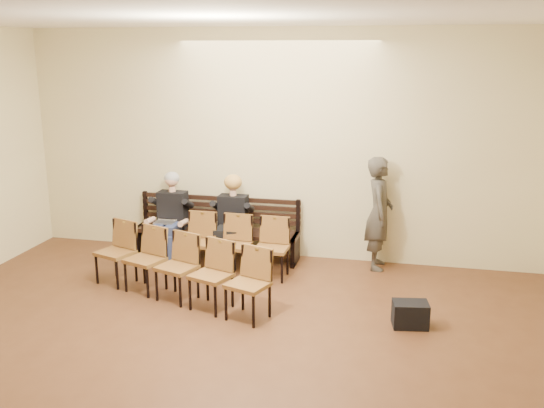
{
  "coord_description": "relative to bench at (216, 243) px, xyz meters",
  "views": [
    {
      "loc": [
        1.96,
        -3.96,
        3.19
      ],
      "look_at": [
        0.14,
        4.05,
        1.07
      ],
      "focal_mm": 40.0,
      "sensor_mm": 36.0,
      "label": 1
    }
  ],
  "objects": [
    {
      "name": "water_bottle",
      "position": [
        0.46,
        -0.41,
        0.33
      ],
      "size": [
        0.08,
        0.08,
        0.21
      ],
      "primitive_type": "cylinder",
      "rotation": [
        0.0,
        0.0,
        0.26
      ],
      "color": "silver",
      "rests_on": "bench"
    },
    {
      "name": "seated_woman",
      "position": [
        0.29,
        -0.12,
        0.4
      ],
      "size": [
        0.54,
        0.75,
        1.25
      ],
      "primitive_type": null,
      "color": "black",
      "rests_on": "ground"
    },
    {
      "name": "laptop",
      "position": [
        -0.74,
        -0.25,
        0.34
      ],
      "size": [
        0.35,
        0.3,
        0.22
      ],
      "primitive_type": "cube",
      "rotation": [
        0.0,
        0.0,
        0.2
      ],
      "color": "#BBBBC0",
      "rests_on": "bench"
    },
    {
      "name": "chair_row_front",
      "position": [
        0.49,
        -0.65,
        0.21
      ],
      "size": [
        1.57,
        0.51,
        0.87
      ],
      "primitive_type": "cube",
      "rotation": [
        0.0,
        0.0,
        -0.02
      ],
      "color": "olive",
      "rests_on": "ground"
    },
    {
      "name": "seated_man",
      "position": [
        -0.69,
        -0.12,
        0.43
      ],
      "size": [
        0.55,
        0.76,
        1.31
      ],
      "primitive_type": null,
      "color": "black",
      "rests_on": "ground"
    },
    {
      "name": "bag",
      "position": [
        2.98,
        -1.84,
        -0.07
      ],
      "size": [
        0.45,
        0.34,
        0.3
      ],
      "primitive_type": "cube",
      "rotation": [
        0.0,
        0.0,
        0.16
      ],
      "color": "black",
      "rests_on": "ground"
    },
    {
      "name": "bench",
      "position": [
        0.0,
        0.0,
        0.0
      ],
      "size": [
        2.6,
        0.9,
        0.45
      ],
      "primitive_type": "cube",
      "color": "black",
      "rests_on": "ground"
    },
    {
      "name": "passerby",
      "position": [
        2.49,
        0.1,
        0.74
      ],
      "size": [
        0.5,
        0.73,
        1.93
      ],
      "primitive_type": "imported",
      "rotation": [
        0.0,
        0.0,
        1.63
      ],
      "color": "#3C3731",
      "rests_on": "ground"
    },
    {
      "name": "room_walls",
      "position": [
        0.89,
        -3.86,
        2.31
      ],
      "size": [
        8.02,
        10.01,
        3.51
      ],
      "color": "beige",
      "rests_on": "ground"
    },
    {
      "name": "chair_row_back",
      "position": [
        0.02,
        -1.69,
        0.21
      ],
      "size": [
        2.68,
        1.33,
        0.87
      ],
      "primitive_type": "cube",
      "rotation": [
        0.0,
        0.0,
        -0.33
      ],
      "color": "olive",
      "rests_on": "ground"
    }
  ]
}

